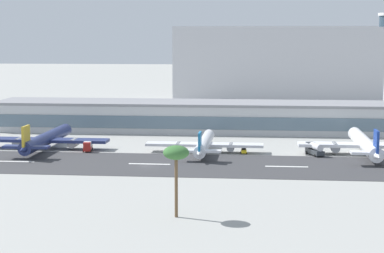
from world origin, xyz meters
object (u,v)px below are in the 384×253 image
(distant_hotel_block, at_px, (297,65))
(airliner_gold_tail_gate_0, at_px, (45,140))
(terminal_building, at_px, (214,117))
(service_fuel_truck_0, at_px, (315,149))
(service_baggage_tug_1, at_px, (244,150))
(airliner_blue_tail_gate_1, at_px, (204,144))
(airliner_navy_tail_gate_2, at_px, (365,145))
(palm_tree_1, at_px, (176,155))
(service_box_truck_2, at_px, (88,146))

(distant_hotel_block, distance_m, airliner_gold_tail_gate_0, 188.30)
(terminal_building, xyz_separation_m, service_fuel_truck_0, (34.42, -50.10, -3.66))
(terminal_building, relative_size, service_baggage_tug_1, 51.38)
(terminal_building, bearing_deg, distant_hotel_block, 72.05)
(airliner_blue_tail_gate_1, xyz_separation_m, service_baggage_tug_1, (12.42, -0.10, -1.73))
(airliner_blue_tail_gate_1, bearing_deg, airliner_gold_tail_gate_0, 88.49)
(distant_hotel_block, distance_m, airliner_navy_tail_gate_2, 166.74)
(distant_hotel_block, distance_m, service_baggage_tug_1, 169.45)
(service_fuel_truck_0, height_order, service_baggage_tug_1, service_fuel_truck_0)
(airliner_gold_tail_gate_0, xyz_separation_m, airliner_navy_tail_gate_2, (101.48, -0.66, 0.09))
(service_baggage_tug_1, height_order, palm_tree_1, palm_tree_1)
(airliner_gold_tail_gate_0, distance_m, service_box_truck_2, 14.94)
(distant_hotel_block, distance_m, service_box_truck_2, 184.19)
(distant_hotel_block, xyz_separation_m, palm_tree_1, (-37.31, -242.02, -8.08))
(airliner_blue_tail_gate_1, relative_size, service_fuel_truck_0, 4.71)
(terminal_building, height_order, palm_tree_1, palm_tree_1)
(airliner_blue_tail_gate_1, xyz_separation_m, airliner_navy_tail_gate_2, (49.73, 0.90, 0.50))
(airliner_gold_tail_gate_0, xyz_separation_m, palm_tree_1, (52.20, -77.30, 9.59))
(service_box_truck_2, bearing_deg, distant_hotel_block, 147.81)
(distant_hotel_block, xyz_separation_m, service_fuel_truck_0, (-3.59, -167.43, -18.83))
(terminal_building, distance_m, distant_hotel_block, 124.26)
(terminal_building, height_order, airliner_blue_tail_gate_1, terminal_building)
(airliner_blue_tail_gate_1, distance_m, service_baggage_tug_1, 12.54)
(airliner_gold_tail_gate_0, relative_size, service_baggage_tug_1, 14.56)
(terminal_building, height_order, service_baggage_tug_1, terminal_building)
(airliner_gold_tail_gate_0, relative_size, service_box_truck_2, 7.64)
(terminal_building, relative_size, airliner_blue_tail_gate_1, 4.05)
(service_box_truck_2, bearing_deg, service_fuel_truck_0, 81.75)
(terminal_building, xyz_separation_m, distant_hotel_block, (38.01, 117.33, 15.17))
(terminal_building, distance_m, airliner_blue_tail_gate_1, 49.03)
(airliner_gold_tail_gate_0, height_order, airliner_blue_tail_gate_1, airliner_gold_tail_gate_0)
(distant_hotel_block, relative_size, airliner_gold_tail_gate_0, 2.80)
(airliner_blue_tail_gate_1, height_order, service_box_truck_2, airliner_blue_tail_gate_1)
(distant_hotel_block, height_order, palm_tree_1, distant_hotel_block)
(airliner_gold_tail_gate_0, height_order, service_box_truck_2, airliner_gold_tail_gate_0)
(airliner_navy_tail_gate_2, bearing_deg, terminal_building, 45.99)
(terminal_building, distance_m, service_baggage_tug_1, 50.86)
(distant_hotel_block, bearing_deg, airliner_blue_tail_gate_1, -102.80)
(airliner_navy_tail_gate_2, bearing_deg, airliner_gold_tail_gate_0, 89.50)
(airliner_blue_tail_gate_1, height_order, service_fuel_truck_0, airliner_blue_tail_gate_1)
(service_fuel_truck_0, bearing_deg, distant_hotel_block, -21.84)
(service_fuel_truck_0, distance_m, service_baggage_tug_1, 21.80)
(airliner_gold_tail_gate_0, bearing_deg, service_box_truck_2, -99.29)
(airliner_navy_tail_gate_2, bearing_deg, service_baggage_tug_1, 91.39)
(service_fuel_truck_0, bearing_deg, airliner_gold_tail_gate_0, 67.58)
(terminal_building, xyz_separation_m, service_box_truck_2, (-36.84, -49.88, -3.90))
(airliner_blue_tail_gate_1, bearing_deg, palm_tree_1, -179.44)
(distant_hotel_block, bearing_deg, service_box_truck_2, -114.11)
(airliner_navy_tail_gate_2, relative_size, service_fuel_truck_0, 5.55)
(service_baggage_tug_1, bearing_deg, palm_tree_1, -12.57)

